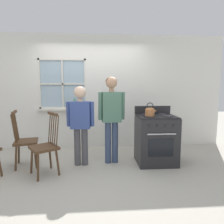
% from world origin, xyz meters
% --- Properties ---
extents(ground_plane, '(16.00, 16.00, 0.00)m').
position_xyz_m(ground_plane, '(0.00, 0.00, 0.00)').
color(ground_plane, '#B2AD9E').
extents(wall_back, '(6.40, 0.16, 2.70)m').
position_xyz_m(wall_back, '(0.04, 1.40, 1.34)').
color(wall_back, silver).
rests_on(wall_back, ground_plane).
extents(chair_by_window, '(0.49, 0.50, 1.04)m').
position_xyz_m(chair_by_window, '(-1.21, 0.20, 0.47)').
color(chair_by_window, '#4C331E').
rests_on(chair_by_window, ground_plane).
extents(chair_near_wall, '(0.57, 0.57, 1.04)m').
position_xyz_m(chair_near_wall, '(-0.75, -0.18, 0.47)').
color(chair_near_wall, '#4C331E').
rests_on(chair_near_wall, ground_plane).
extents(person_elderly_left, '(0.51, 0.24, 1.48)m').
position_xyz_m(person_elderly_left, '(-0.19, 0.20, 0.91)').
color(person_elderly_left, '#4C4C51').
rests_on(person_elderly_left, ground_plane).
extents(person_teen_center, '(0.51, 0.24, 1.65)m').
position_xyz_m(person_teen_center, '(0.39, 0.27, 1.01)').
color(person_teen_center, '#384766').
rests_on(person_teen_center, ground_plane).
extents(stove, '(0.73, 0.68, 1.08)m').
position_xyz_m(stove, '(1.24, 0.20, 0.47)').
color(stove, '#232326').
rests_on(stove, ground_plane).
extents(kettle, '(0.21, 0.17, 0.25)m').
position_xyz_m(kettle, '(1.08, 0.07, 1.02)').
color(kettle, '#A86638').
rests_on(kettle, stove).
extents(potted_plant, '(0.14, 0.14, 0.30)m').
position_xyz_m(potted_plant, '(-0.42, 1.31, 1.03)').
color(potted_plant, '#935B3D').
rests_on(potted_plant, wall_back).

